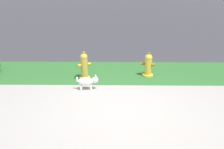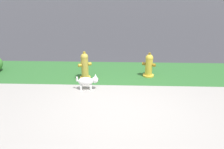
{
  "view_description": "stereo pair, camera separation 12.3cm",
  "coord_description": "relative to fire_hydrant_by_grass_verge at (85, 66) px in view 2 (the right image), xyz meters",
  "views": [
    {
      "loc": [
        -0.13,
        -3.99,
        2.36
      ],
      "look_at": [
        -0.19,
        1.04,
        0.4
      ],
      "focal_mm": 35.0,
      "sensor_mm": 36.0,
      "label": 1
    },
    {
      "loc": [
        -0.0,
        -3.98,
        2.36
      ],
      "look_at": [
        -0.19,
        1.04,
        0.4
      ],
      "focal_mm": 35.0,
      "sensor_mm": 36.0,
      "label": 2
    }
  ],
  "objects": [
    {
      "name": "fire_hydrant_by_grass_verge",
      "position": [
        0.0,
        0.0,
        0.0
      ],
      "size": [
        0.37,
        0.35,
        0.78
      ],
      "rotation": [
        0.0,
        0.0,
        0.49
      ],
      "color": "gold",
      "rests_on": "ground"
    },
    {
      "name": "sidewalk_pavement",
      "position": [
        0.98,
        -1.74,
        -0.37
      ],
      "size": [
        18.0,
        2.52,
        0.01
      ],
      "primitive_type": "cube",
      "color": "#9E9993",
      "rests_on": "ground"
    },
    {
      "name": "grass_verge",
      "position": [
        0.98,
        0.51,
        -0.37
      ],
      "size": [
        18.0,
        1.99,
        0.01
      ],
      "primitive_type": "cube",
      "color": "#2D662D",
      "rests_on": "ground"
    },
    {
      "name": "fire_hydrant_near_corner",
      "position": [
        1.82,
        0.23,
        -0.04
      ],
      "size": [
        0.39,
        0.37,
        0.71
      ],
      "rotation": [
        0.0,
        0.0,
        5.9
      ],
      "color": "gold",
      "rests_on": "ground"
    },
    {
      "name": "small_white_dog",
      "position": [
        0.18,
        -0.73,
        -0.15
      ],
      "size": [
        0.56,
        0.22,
        0.4
      ],
      "rotation": [
        0.0,
        0.0,
        0.06
      ],
      "color": "white",
      "rests_on": "ground"
    },
    {
      "name": "ground_plane",
      "position": [
        0.98,
        -1.74,
        -0.38
      ],
      "size": [
        120.0,
        120.0,
        0.0
      ],
      "primitive_type": "plane",
      "color": "#38383D"
    }
  ]
}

